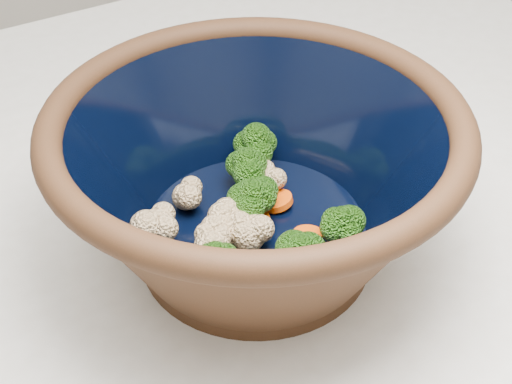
{
  "coord_description": "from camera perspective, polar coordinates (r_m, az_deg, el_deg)",
  "views": [
    {
      "loc": [
        -0.29,
        -0.39,
        1.36
      ],
      "look_at": [
        -0.03,
        0.02,
        0.97
      ],
      "focal_mm": 50.0,
      "sensor_mm": 36.0,
      "label": 1
    }
  ],
  "objects": [
    {
      "name": "vegetable_pile",
      "position": [
        0.62,
        -0.46,
        -1.32
      ],
      "size": [
        0.17,
        0.19,
        0.06
      ],
      "color": "#608442",
      "rests_on": "mixing_bowl"
    },
    {
      "name": "mixing_bowl",
      "position": [
        0.61,
        0.0,
        1.1
      ],
      "size": [
        0.45,
        0.45,
        0.16
      ],
      "rotation": [
        0.0,
        0.0,
        -0.4
      ],
      "color": "black",
      "rests_on": "counter"
    }
  ]
}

